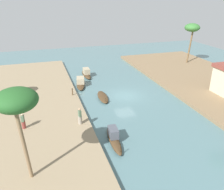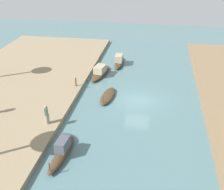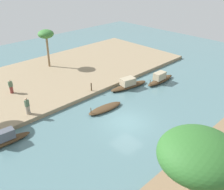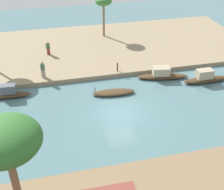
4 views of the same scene
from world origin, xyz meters
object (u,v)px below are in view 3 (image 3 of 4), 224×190
object	(u,v)px
sampan_foreground	(105,108)
mooring_post	(91,87)
person_on_near_bank	(28,107)
palm_tree_right_tall	(198,159)
sampan_downstream_large	(4,140)
palm_tree_left_near	(46,35)
person_by_mooring	(11,87)
sampan_upstream_small	(128,84)
sampan_with_red_awning	(160,79)

from	to	relation	value
sampan_foreground	mooring_post	bearing A→B (deg)	-104.55
person_on_near_bank	palm_tree_right_tall	distance (m)	18.39
sampan_downstream_large	palm_tree_left_near	size ratio (longest dim) A/B	0.90
person_on_near_bank	person_by_mooring	bearing A→B (deg)	68.90
sampan_upstream_small	palm_tree_right_tall	world-z (taller)	palm_tree_right_tall
sampan_foreground	sampan_with_red_awning	bearing A→B (deg)	-174.33
person_on_near_bank	person_by_mooring	size ratio (longest dim) A/B	1.09
person_on_near_bank	palm_tree_right_tall	world-z (taller)	palm_tree_right_tall
sampan_downstream_large	palm_tree_left_near	distance (m)	17.08
sampan_downstream_large	sampan_with_red_awning	bearing A→B (deg)	179.79
person_on_near_bank	palm_tree_right_tall	xyz separation A→B (m)	(1.49, 17.37, 5.87)
sampan_with_red_awning	sampan_upstream_small	distance (m)	4.27
sampan_with_red_awning	palm_tree_left_near	xyz separation A→B (m)	(7.43, -13.31, 4.29)
sampan_foreground	mooring_post	world-z (taller)	mooring_post
palm_tree_right_tall	sampan_with_red_awning	bearing A→B (deg)	-141.67
sampan_upstream_small	palm_tree_left_near	size ratio (longest dim) A/B	1.03
sampan_foreground	person_by_mooring	size ratio (longest dim) A/B	2.57
person_by_mooring	palm_tree_left_near	distance (m)	9.17
sampan_downstream_large	person_by_mooring	distance (m)	8.80
palm_tree_right_tall	person_on_near_bank	bearing A→B (deg)	-94.92
sampan_downstream_large	sampan_foreground	distance (m)	9.75
mooring_post	palm_tree_right_tall	xyz separation A→B (m)	(8.95, 16.98, 6.10)
sampan_with_red_awning	palm_tree_right_tall	xyz separation A→B (m)	(17.05, 13.48, 6.51)
mooring_post	palm_tree_left_near	bearing A→B (deg)	-93.93
sampan_with_red_awning	palm_tree_left_near	distance (m)	15.83
person_on_near_bank	mooring_post	world-z (taller)	person_on_near_bank
sampan_upstream_small	person_on_near_bank	xyz separation A→B (m)	(11.63, -2.20, 0.67)
sampan_upstream_small	person_by_mooring	bearing A→B (deg)	-24.52
person_on_near_bank	sampan_upstream_small	bearing A→B (deg)	-23.21
mooring_post	sampan_with_red_awning	bearing A→B (deg)	156.67
sampan_foreground	sampan_upstream_small	distance (m)	5.76
sampan_with_red_awning	palm_tree_left_near	world-z (taller)	palm_tree_left_near
person_by_mooring	palm_tree_left_near	world-z (taller)	palm_tree_left_near
sampan_upstream_small	sampan_downstream_large	bearing A→B (deg)	10.91
sampan_upstream_small	person_on_near_bank	size ratio (longest dim) A/B	3.06
palm_tree_left_near	person_by_mooring	bearing A→B (deg)	29.35
sampan_foreground	palm_tree_right_tall	world-z (taller)	palm_tree_right_tall
palm_tree_left_near	mooring_post	bearing A→B (deg)	86.07
mooring_post	sampan_upstream_small	bearing A→B (deg)	156.52
sampan_foreground	mooring_post	distance (m)	3.93
sampan_foreground	sampan_upstream_small	xyz separation A→B (m)	(-5.45, -1.84, 0.25)
person_on_near_bank	palm_tree_left_near	xyz separation A→B (m)	(-8.13, -9.42, 3.65)
sampan_with_red_awning	mooring_post	size ratio (longest dim) A/B	5.13
sampan_foreground	palm_tree_right_tall	bearing A→B (deg)	64.72
sampan_with_red_awning	sampan_foreground	bearing A→B (deg)	0.90
mooring_post	palm_tree_right_tall	distance (m)	20.14
sampan_foreground	palm_tree_left_near	xyz separation A→B (m)	(-1.95, -13.47, 4.57)
sampan_upstream_small	mooring_post	bearing A→B (deg)	-13.27
sampan_downstream_large	palm_tree_left_near	world-z (taller)	palm_tree_left_near
palm_tree_right_tall	mooring_post	bearing A→B (deg)	-117.79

